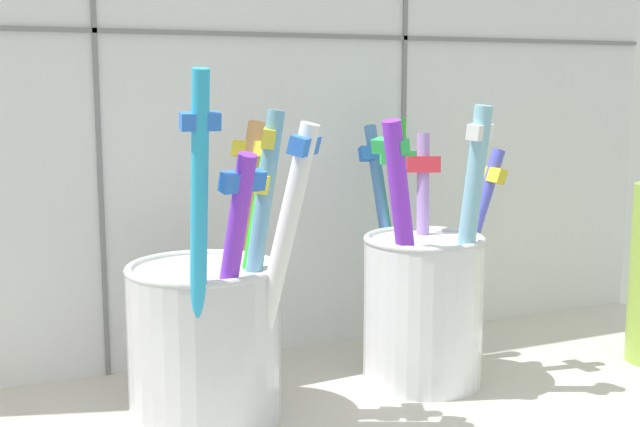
# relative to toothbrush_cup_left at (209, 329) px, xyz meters

# --- Properties ---
(counter_slab) EXTENTS (0.64, 0.22, 0.02)m
(counter_slab) POSITION_rel_toothbrush_cup_left_xyz_m (0.07, -0.02, -0.06)
(counter_slab) COLOR #BCB7AD
(counter_slab) RESTS_ON ground
(tile_wall_back) EXTENTS (0.64, 0.02, 0.45)m
(tile_wall_back) POSITION_rel_toothbrush_cup_left_xyz_m (0.07, 0.10, 0.15)
(tile_wall_back) COLOR white
(tile_wall_back) RESTS_ON ground
(toothbrush_cup_left) EXTENTS (0.10, 0.12, 0.19)m
(toothbrush_cup_left) POSITION_rel_toothbrush_cup_left_xyz_m (0.00, 0.00, 0.00)
(toothbrush_cup_left) COLOR silver
(toothbrush_cup_left) RESTS_ON counter_slab
(toothbrush_cup_right) EXTENTS (0.10, 0.11, 0.17)m
(toothbrush_cup_right) POSITION_rel_toothbrush_cup_left_xyz_m (0.14, 0.00, 0.00)
(toothbrush_cup_right) COLOR white
(toothbrush_cup_right) RESTS_ON counter_slab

